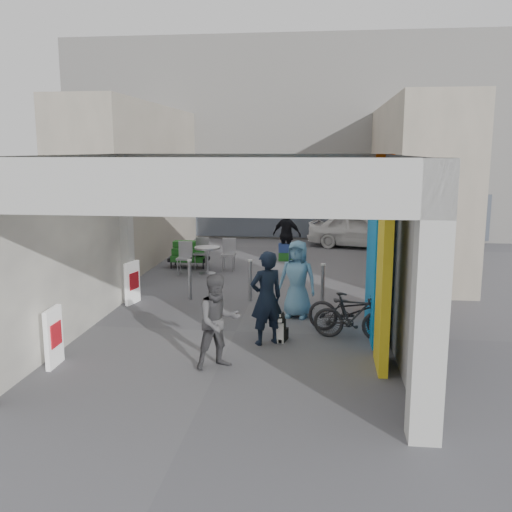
# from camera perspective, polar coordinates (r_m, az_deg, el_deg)

# --- Properties ---
(ground) EXTENTS (90.00, 90.00, 0.00)m
(ground) POSITION_cam_1_polar(r_m,az_deg,el_deg) (11.55, -2.04, -7.54)
(ground) COLOR #56565B
(ground) RESTS_ON ground
(arcade_canopy) EXTENTS (6.40, 6.45, 6.40)m
(arcade_canopy) POSITION_cam_1_polar(r_m,az_deg,el_deg) (10.17, 0.18, 3.30)
(arcade_canopy) COLOR #B4B4AF
(arcade_canopy) RESTS_ON ground
(far_building) EXTENTS (18.00, 4.08, 8.00)m
(far_building) POSITION_cam_1_polar(r_m,az_deg,el_deg) (24.89, 2.93, 11.50)
(far_building) COLOR silver
(far_building) RESTS_ON ground
(plaza_bldg_left) EXTENTS (2.00, 9.00, 5.00)m
(plaza_bldg_left) POSITION_cam_1_polar(r_m,az_deg,el_deg) (19.39, -11.96, 7.14)
(plaza_bldg_left) COLOR #B1A592
(plaza_bldg_left) RESTS_ON ground
(plaza_bldg_right) EXTENTS (2.00, 9.00, 5.00)m
(plaza_bldg_right) POSITION_cam_1_polar(r_m,az_deg,el_deg) (18.59, 15.56, 6.84)
(plaza_bldg_right) COLOR #B1A592
(plaza_bldg_right) RESTS_ON ground
(bollard_left) EXTENTS (0.09, 0.09, 0.97)m
(bollard_left) POSITION_cam_1_polar(r_m,az_deg,el_deg) (13.92, -6.63, -2.39)
(bollard_left) COLOR gray
(bollard_left) RESTS_ON ground
(bollard_center) EXTENTS (0.09, 0.09, 0.99)m
(bollard_center) POSITION_cam_1_polar(r_m,az_deg,el_deg) (13.69, -0.57, -2.49)
(bollard_center) COLOR gray
(bollard_center) RESTS_ON ground
(bollard_right) EXTENTS (0.09, 0.09, 0.91)m
(bollard_right) POSITION_cam_1_polar(r_m,az_deg,el_deg) (13.68, 6.69, -2.73)
(bollard_right) COLOR gray
(bollard_right) RESTS_ON ground
(advert_board_near) EXTENTS (0.11, 0.55, 1.00)m
(advert_board_near) POSITION_cam_1_polar(r_m,az_deg,el_deg) (10.21, -19.57, -7.63)
(advert_board_near) COLOR white
(advert_board_near) RESTS_ON ground
(advert_board_far) EXTENTS (0.20, 0.55, 1.00)m
(advert_board_far) POSITION_cam_1_polar(r_m,az_deg,el_deg) (13.76, -12.25, -2.61)
(advert_board_far) COLOR white
(advert_board_far) RESTS_ON ground
(cafe_set) EXTENTS (1.58, 1.28, 0.96)m
(cafe_set) POSITION_cam_1_polar(r_m,az_deg,el_deg) (17.08, -5.09, -0.43)
(cafe_set) COLOR #A4A3A9
(cafe_set) RESTS_ON ground
(produce_stand) EXTENTS (1.21, 0.65, 0.79)m
(produce_stand) POSITION_cam_1_polar(r_m,az_deg,el_deg) (17.74, -6.73, -0.12)
(produce_stand) COLOR black
(produce_stand) RESTS_ON ground
(crate_stack) EXTENTS (0.47, 0.38, 0.56)m
(crate_stack) POSITION_cam_1_polar(r_m,az_deg,el_deg) (18.74, 2.96, 0.40)
(crate_stack) COLOR #1C5E1B
(crate_stack) RESTS_ON ground
(border_collie) EXTENTS (0.22, 0.44, 0.61)m
(border_collie) POSITION_cam_1_polar(r_m,az_deg,el_deg) (10.89, 2.47, -7.34)
(border_collie) COLOR black
(border_collie) RESTS_ON ground
(man_with_dog) EXTENTS (0.77, 0.70, 1.77)m
(man_with_dog) POSITION_cam_1_polar(r_m,az_deg,el_deg) (10.59, 1.05, -4.22)
(man_with_dog) COLOR black
(man_with_dog) RESTS_ON ground
(man_back_turned) EXTENTS (0.98, 0.92, 1.59)m
(man_back_turned) POSITION_cam_1_polar(r_m,az_deg,el_deg) (9.50, -3.80, -6.55)
(man_back_turned) COLOR #444447
(man_back_turned) RESTS_ON ground
(man_elderly) EXTENTS (0.93, 0.71, 1.69)m
(man_elderly) POSITION_cam_1_polar(r_m,az_deg,el_deg) (12.34, 4.15, -2.31)
(man_elderly) COLOR #5C8FB4
(man_elderly) RESTS_ON ground
(man_crates) EXTENTS (1.08, 0.76, 1.71)m
(man_crates) POSITION_cam_1_polar(r_m,az_deg,el_deg) (18.64, 3.11, 2.13)
(man_crates) COLOR black
(man_crates) RESTS_ON ground
(bicycle_front) EXTENTS (1.92, 1.19, 0.95)m
(bicycle_front) POSITION_cam_1_polar(r_m,az_deg,el_deg) (11.38, 9.59, -5.46)
(bicycle_front) COLOR black
(bicycle_front) RESTS_ON ground
(bicycle_rear) EXTENTS (1.57, 0.67, 0.91)m
(bicycle_rear) POSITION_cam_1_polar(r_m,az_deg,el_deg) (11.10, 9.66, -5.98)
(bicycle_rear) COLOR black
(bicycle_rear) RESTS_ON ground
(white_van) EXTENTS (4.05, 2.47, 1.29)m
(white_van) POSITION_cam_1_polar(r_m,az_deg,el_deg) (21.52, 10.35, 2.55)
(white_van) COLOR white
(white_van) RESTS_ON ground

